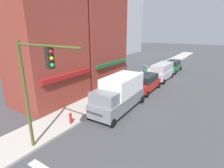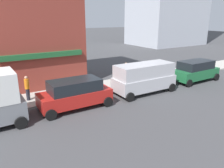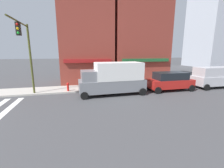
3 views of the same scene
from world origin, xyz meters
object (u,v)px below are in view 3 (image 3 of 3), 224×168
traffic_signal (26,48)px  van_silver (215,76)px  fire_hydrant (68,86)px  suv_red (170,81)px  pedestrian_blue_shirt (197,75)px  box_truck_grey (113,78)px  pedestrian_orange_vest (138,77)px  pedestrian_green_top (197,76)px

traffic_signal → van_silver: bearing=-2.1°
van_silver → fire_hydrant: size_ratio=5.97×
suv_red → pedestrian_blue_shirt: 6.76m
box_truck_grey → pedestrian_orange_vest: (3.77, 2.74, -0.51)m
pedestrian_green_top → fire_hydrant: pedestrian_green_top is taller
pedestrian_blue_shirt → pedestrian_orange_vest: (-8.57, -0.13, 0.00)m
pedestrian_green_top → pedestrian_orange_vest: (-7.77, 0.57, 0.00)m
box_truck_grey → pedestrian_orange_vest: size_ratio=3.53×
pedestrian_blue_shirt → fire_hydrant: bearing=-137.2°
pedestrian_blue_shirt → pedestrian_green_top: same height
pedestrian_orange_vest → fire_hydrant: pedestrian_orange_vest is taller
van_silver → suv_red: bearing=-179.3°
pedestrian_blue_shirt → pedestrian_orange_vest: size_ratio=1.00×
box_truck_grey → pedestrian_green_top: bearing=9.2°
suv_red → pedestrian_green_top: (5.32, 2.16, 0.04)m
pedestrian_orange_vest → fire_hydrant: size_ratio=2.10×
pedestrian_orange_vest → fire_hydrant: (-8.00, -1.04, -0.46)m
box_truck_grey → pedestrian_green_top: 11.75m
fire_hydrant → pedestrian_blue_shirt: bearing=4.0°
traffic_signal → pedestrian_orange_vest: 11.76m
pedestrian_green_top → van_silver: bearing=-172.5°
pedestrian_green_top → suv_red: bearing=105.9°
box_truck_grey → suv_red: 6.24m
van_silver → pedestrian_orange_vest: van_silver is taller
suv_red → van_silver: (5.85, -0.00, 0.25)m
fire_hydrant → suv_red: bearing=-9.2°
traffic_signal → pedestrian_orange_vest: traffic_signal is taller
suv_red → van_silver: size_ratio=0.94×
van_silver → pedestrian_blue_shirt: size_ratio=2.84×
van_silver → fire_hydrant: van_silver is taller
fire_hydrant → box_truck_grey: bearing=-21.9°
traffic_signal → pedestrian_orange_vest: bearing=10.3°
van_silver → pedestrian_orange_vest: (-8.30, 2.74, -0.21)m
van_silver → pedestrian_green_top: van_silver is taller
traffic_signal → fire_hydrant: size_ratio=7.57×
box_truck_grey → fire_hydrant: box_truck_grey is taller
box_truck_grey → suv_red: (6.22, 0.00, -0.56)m
box_truck_grey → suv_red: size_ratio=1.33×
suv_red → pedestrian_blue_shirt: (6.12, 2.87, 0.04)m
traffic_signal → pedestrian_green_top: bearing=4.4°
traffic_signal → box_truck_grey: bearing=-5.6°
pedestrian_blue_shirt → van_silver: bearing=-56.6°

